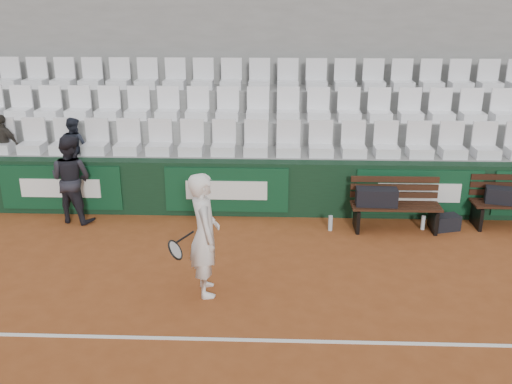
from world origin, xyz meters
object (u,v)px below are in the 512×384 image
water_bottle_near (330,223)px  ball_kid (71,179)px  sports_bag_left (377,197)px  bench_left (395,217)px  sports_bag_right (503,196)px  tennis_player (204,235)px  spectator_b (1,121)px  sports_bag_ground (446,223)px  water_bottle_far (423,223)px  spectator_c (72,123)px

water_bottle_near → ball_kid: size_ratio=0.17×
sports_bag_left → ball_kid: 5.28m
bench_left → water_bottle_near: size_ratio=5.64×
sports_bag_right → tennis_player: tennis_player is taller
bench_left → spectator_b: spectator_b is taller
sports_bag_left → sports_bag_right: size_ratio=1.20×
sports_bag_right → water_bottle_near: (-2.94, -0.25, -0.45)m
sports_bag_left → sports_bag_right: bearing=4.9°
sports_bag_ground → water_bottle_far: 0.39m
ball_kid → spectator_b: spectator_b is taller
sports_bag_right → spectator_b: bearing=173.9°
sports_bag_right → water_bottle_far: sports_bag_right is taller
tennis_player → ball_kid: tennis_player is taller
water_bottle_near → tennis_player: size_ratio=0.16×
water_bottle_far → tennis_player: 4.20m
water_bottle_near → spectator_c: size_ratio=0.24×
sports_bag_left → tennis_player: size_ratio=0.40×
ball_kid → spectator_c: spectator_c is taller
tennis_player → bench_left: bearing=37.0°
tennis_player → spectator_b: 5.44m
sports_bag_left → water_bottle_near: sports_bag_left is taller
bench_left → ball_kid: ball_kid is taller
spectator_b → water_bottle_far: bearing=-171.9°
bench_left → tennis_player: size_ratio=0.88×
bench_left → tennis_player: bearing=-143.0°
tennis_player → ball_kid: 3.59m
water_bottle_far → water_bottle_near: bearing=-176.5°
sports_bag_left → water_bottle_far: sports_bag_left is taller
sports_bag_left → bench_left: bearing=1.7°
tennis_player → sports_bag_right: bearing=26.7°
water_bottle_near → tennis_player: bearing=-130.8°
water_bottle_far → ball_kid: bearing=178.4°
water_bottle_far → sports_bag_left: bearing=-177.7°
water_bottle_near → spectator_c: bearing=165.7°
sports_bag_left → water_bottle_far: 0.96m
sports_bag_right → ball_kid: (-7.45, 0.02, 0.20)m
water_bottle_near → spectator_b: bearing=168.7°
ball_kid → spectator_b: size_ratio=1.36×
sports_bag_left → ball_kid: bearing=177.8°
sports_bag_right → ball_kid: bearing=179.9°
water_bottle_far → tennis_player: size_ratio=0.15×
bench_left → sports_bag_left: 0.50m
tennis_player → sports_bag_left: bearing=40.3°
water_bottle_far → ball_kid: ball_kid is taller
sports_bag_ground → spectator_b: 8.27m
sports_bag_ground → ball_kid: size_ratio=0.28×
bench_left → spectator_c: (-5.84, 1.14, 1.33)m
sports_bag_left → spectator_b: (-6.84, 1.15, 0.98)m
bench_left → sports_bag_left: (-0.34, -0.01, 0.37)m
sports_bag_ground → tennis_player: size_ratio=0.25×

